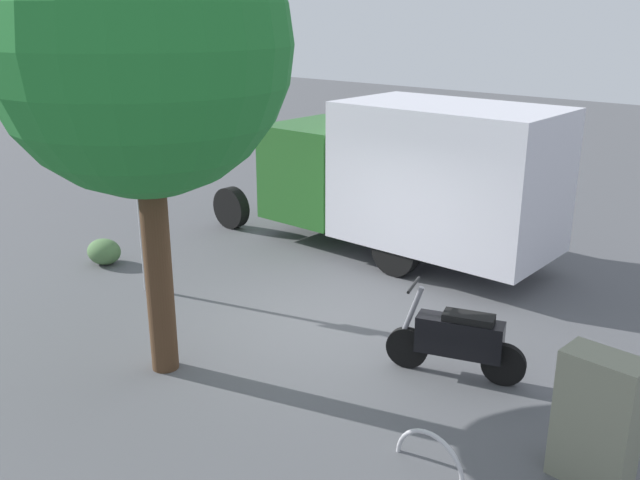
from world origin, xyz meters
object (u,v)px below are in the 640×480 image
at_px(bike_rack_hoop, 429,467).
at_px(street_tree, 141,47).
at_px(motorcycle, 458,339).
at_px(box_truck_near, 404,173).
at_px(stop_sign, 136,170).
at_px(utility_cabinet, 597,419).

bearing_deg(bike_rack_hoop, street_tree, 7.12).
bearing_deg(motorcycle, box_truck_near, -65.83).
bearing_deg(street_tree, stop_sign, -30.63).
xyz_separation_m(motorcycle, stop_sign, (5.50, 0.87, 1.55)).
relative_size(motorcycle, stop_sign, 0.56).
xyz_separation_m(motorcycle, street_tree, (3.04, 2.33, 3.60)).
height_order(motorcycle, utility_cabinet, utility_cabinet).
xyz_separation_m(stop_sign, utility_cabinet, (-7.59, 0.09, -1.38)).
relative_size(stop_sign, utility_cabinet, 2.23).
relative_size(street_tree, utility_cabinet, 4.23).
xyz_separation_m(street_tree, bike_rack_hoop, (-3.80, -0.48, -4.12)).
relative_size(box_truck_near, stop_sign, 2.30).
distance_m(box_truck_near, utility_cabinet, 6.96).
distance_m(street_tree, utility_cabinet, 6.32).
bearing_deg(utility_cabinet, bike_rack_hoop, 33.78).
height_order(street_tree, bike_rack_hoop, street_tree).
xyz_separation_m(motorcycle, utility_cabinet, (-2.09, 0.97, 0.18)).
height_order(box_truck_near, motorcycle, box_truck_near).
bearing_deg(motorcycle, stop_sign, -9.90).
xyz_separation_m(street_tree, utility_cabinet, (-5.13, -1.36, -3.42)).
height_order(box_truck_near, stop_sign, stop_sign).
bearing_deg(street_tree, bike_rack_hoop, -172.88).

